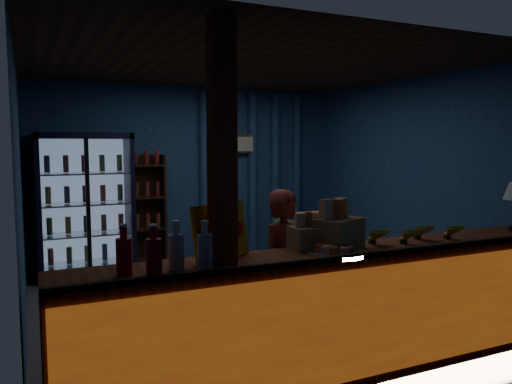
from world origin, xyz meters
The scene contains 17 objects.
ground centered at (0.00, 0.00, 0.00)m, with size 4.60×4.60×0.00m, color #515154.
room_walls centered at (0.00, 0.00, 1.57)m, with size 4.60×4.60×4.60m.
counter centered at (0.00, -1.91, 0.48)m, with size 4.40×0.57×0.99m.
support_post centered at (-1.05, -1.90, 1.30)m, with size 0.16×0.16×2.60m, color #9C2E16.
beverage_cooler centered at (-1.55, 1.92, 0.93)m, with size 1.20×0.62×1.90m.
bottle_shelf centered at (-0.70, 2.06, 0.79)m, with size 0.50×0.28×1.60m.
curtain_folds centered at (1.00, 2.14, 1.30)m, with size 1.74×0.14×2.50m.
framed_picture centered at (0.85, 2.10, 1.75)m, with size 0.36×0.04×0.28m.
shopkeeper centered at (-0.31, -1.42, 0.69)m, with size 0.51×0.33×1.39m, color maroon.
green_chair centered at (1.53, 1.32, 0.34)m, with size 0.72×0.74×0.68m, color #4E9D56.
side_table centered at (0.23, 1.44, 0.23)m, with size 0.52×0.39×0.54m.
yellow_sign centered at (-1.01, -1.76, 1.14)m, with size 0.49×0.28×0.39m.
soda_bottles centered at (-1.46, -1.98, 1.08)m, with size 0.60×0.18×0.32m.
snack_box_left centered at (-0.07, -1.80, 1.09)m, with size 0.45×0.42×0.39m.
snack_box_centre centered at (-0.28, -1.73, 1.05)m, with size 0.27×0.23×0.28m.
pastry_tray centered at (-0.19, -2.00, 0.97)m, with size 0.44×0.44×0.07m.
banana_bunches centered at (0.65, -1.87, 1.02)m, with size 0.92×0.28×0.15m.
Camera 1 is at (-2.23, -5.01, 1.76)m, focal length 35.00 mm.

